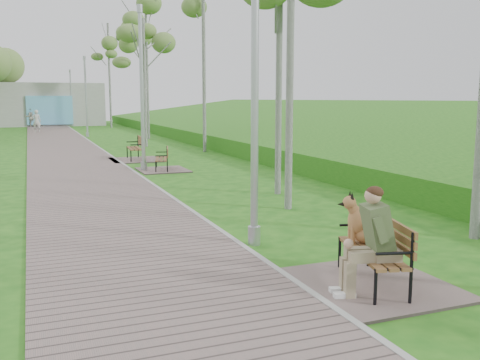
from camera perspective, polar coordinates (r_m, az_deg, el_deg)
The scene contains 16 objects.
walkway at distance 25.35m, azimuth -17.81°, elevation 2.52°, with size 3.50×67.00×0.04m, color #74635E.
kerb at distance 25.52m, azimuth -13.89°, elevation 2.73°, with size 0.10×67.00×0.05m, color #999993.
embankment at distance 28.33m, azimuth 11.41°, elevation 3.33°, with size 14.00×70.00×1.60m, color #499424.
building_north at distance 54.68m, azimuth -19.75°, elevation 7.59°, with size 10.00×5.20×4.00m.
bench_main at distance 7.51m, azimuth 13.78°, elevation -7.68°, with size 1.93×2.14×1.68m.
bench_second at distance 19.35m, azimuth -8.34°, elevation 1.56°, with size 1.70×1.89×1.04m.
bench_third at distance 22.75m, azimuth -11.15°, elevation 2.65°, with size 2.02×2.25×1.24m.
lamp_post_near at distance 9.18m, azimuth 1.59°, elevation 9.46°, with size 0.22×0.22×5.75m.
lamp_post_second at distance 19.21m, azimuth -10.41°, elevation 8.90°, with size 0.22×0.22×5.74m.
lamp_post_third at distance 37.45m, azimuth -16.09°, elevation 8.25°, with size 0.21×0.21×5.34m.
lamp_post_far at distance 52.32m, azimuth -17.55°, elevation 8.14°, with size 0.20×0.20×5.19m.
pedestrian_near at distance 43.67m, azimuth -20.87°, elevation 5.89°, with size 0.63×0.41×1.72m, color beige.
pedestrian_far at distance 52.18m, azimuth -21.47°, elevation 6.27°, with size 0.88×0.68×1.80m, color gray.
birch_mid_c at distance 29.27m, azimuth -10.27°, elevation 14.24°, with size 2.46×2.46×6.95m.
birch_far_b at distance 34.67m, azimuth -9.99°, elevation 15.80°, with size 2.33×2.33×8.82m.
birch_distant_a at distance 49.26m, azimuth -13.87°, elevation 14.04°, with size 2.36×2.36×9.38m.
Camera 1 is at (-3.34, -3.68, 2.56)m, focal length 40.00 mm.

